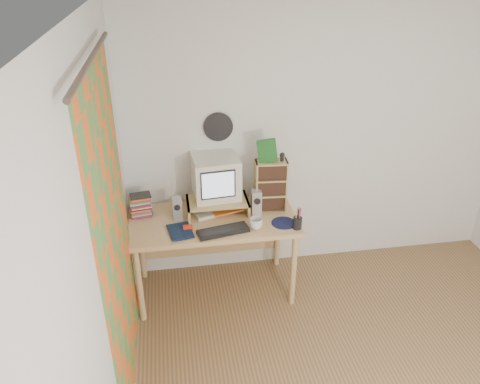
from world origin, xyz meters
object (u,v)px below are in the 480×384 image
object	(u,v)px
keyboard	(223,231)
diary	(169,232)
desk	(213,228)
crt_monitor	(216,179)
cd_rack	(271,185)
dvd_stack	(140,203)
mug	(256,224)

from	to	relation	value
keyboard	diary	world-z (taller)	diary
desk	keyboard	xyz separation A→B (m)	(0.06, -0.29, 0.15)
desk	keyboard	world-z (taller)	keyboard
diary	crt_monitor	bearing A→B (deg)	29.06
crt_monitor	diary	distance (m)	0.61
diary	cd_rack	bearing A→B (deg)	8.06
dvd_stack	mug	xyz separation A→B (m)	(0.92, -0.35, -0.08)
crt_monitor	keyboard	size ratio (longest dim) A/B	0.90
desk	crt_monitor	distance (m)	0.44
desk	dvd_stack	distance (m)	0.65
crt_monitor	keyboard	world-z (taller)	crt_monitor
keyboard	diary	xyz separation A→B (m)	(-0.43, 0.04, 0.01)
desk	keyboard	distance (m)	0.33
crt_monitor	mug	distance (m)	0.52
mug	diary	distance (m)	0.70
crt_monitor	dvd_stack	distance (m)	0.67
crt_monitor	mug	xyz separation A→B (m)	(0.28, -0.36, -0.25)
cd_rack	diary	world-z (taller)	cd_rack
desk	mug	bearing A→B (deg)	-40.01
desk	crt_monitor	bearing A→B (deg)	59.82
keyboard	dvd_stack	distance (m)	0.76
crt_monitor	keyboard	distance (m)	0.47
desk	mug	xyz separation A→B (m)	(0.33, -0.27, 0.18)
keyboard	mug	world-z (taller)	mug
mug	crt_monitor	bearing A→B (deg)	127.39
keyboard	crt_monitor	bearing A→B (deg)	79.54
desk	cd_rack	world-z (taller)	cd_rack
crt_monitor	cd_rack	distance (m)	0.47
cd_rack	mug	size ratio (longest dim) A/B	4.00
crt_monitor	diary	size ratio (longest dim) A/B	1.68
desk	diary	size ratio (longest dim) A/B	6.32
crt_monitor	dvd_stack	xyz separation A→B (m)	(-0.65, -0.01, -0.18)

